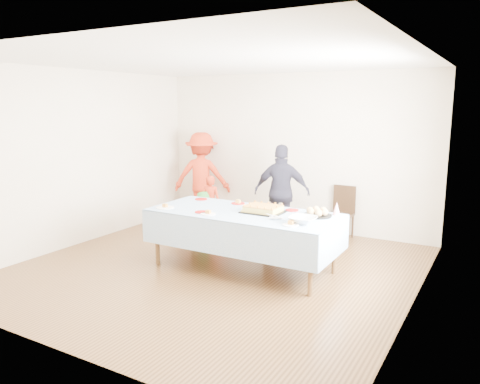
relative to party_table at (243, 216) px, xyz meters
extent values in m
plane|color=#412812|center=(-0.31, -0.18, -0.72)|extent=(5.00, 5.00, 0.00)
cube|color=beige|center=(-0.31, 2.32, 0.63)|extent=(5.00, 0.04, 2.70)
cube|color=beige|center=(-0.31, -2.68, 0.63)|extent=(5.00, 0.04, 2.70)
cube|color=beige|center=(-2.81, -0.18, 0.63)|extent=(0.04, 5.00, 2.70)
cube|color=beige|center=(2.19, -0.18, 0.63)|extent=(0.04, 5.00, 2.70)
cube|color=white|center=(-0.31, -0.18, 1.98)|extent=(5.00, 5.00, 0.04)
cube|color=#472B16|center=(2.16, 0.02, 0.78)|extent=(0.03, 1.75, 1.35)
cylinder|color=brown|center=(-1.12, -0.42, -0.36)|extent=(0.06, 0.06, 0.73)
cylinder|color=brown|center=(1.12, -0.42, -0.36)|extent=(0.06, 0.06, 0.73)
cylinder|color=brown|center=(-1.12, 0.42, -0.36)|extent=(0.06, 0.06, 0.73)
cylinder|color=brown|center=(1.12, 0.42, -0.36)|extent=(0.06, 0.06, 0.73)
cube|color=brown|center=(0.00, 0.00, 0.03)|extent=(2.40, 1.00, 0.04)
cube|color=white|center=(0.00, 0.00, 0.05)|extent=(2.50, 1.10, 0.01)
cube|color=black|center=(0.25, 0.09, 0.06)|extent=(0.52, 0.40, 0.01)
cube|color=#DDB454|center=(0.25, 0.09, 0.10)|extent=(0.44, 0.33, 0.06)
cube|color=#AA6227|center=(0.25, 0.09, 0.14)|extent=(0.44, 0.33, 0.01)
cylinder|color=black|center=(0.93, 0.25, 0.06)|extent=(0.37, 0.37, 0.02)
sphere|color=#E2B46E|center=(1.03, 0.25, 0.12)|extent=(0.09, 0.09, 0.09)
sphere|color=#E2B46E|center=(0.98, 0.33, 0.12)|extent=(0.09, 0.09, 0.09)
sphere|color=#E2B46E|center=(0.88, 0.33, 0.12)|extent=(0.09, 0.09, 0.09)
sphere|color=#E2B46E|center=(0.83, 0.25, 0.12)|extent=(0.09, 0.09, 0.09)
sphere|color=#E2B46E|center=(0.88, 0.16, 0.12)|extent=(0.09, 0.09, 0.09)
sphere|color=#E2B46E|center=(0.98, 0.16, 0.12)|extent=(0.09, 0.09, 0.09)
sphere|color=#E2B46E|center=(0.93, 0.25, 0.12)|extent=(0.09, 0.09, 0.09)
imported|color=silver|center=(0.91, -0.17, 0.10)|extent=(0.33, 0.33, 0.08)
cone|color=white|center=(1.12, 0.43, 0.14)|extent=(0.10, 0.10, 0.17)
cylinder|color=red|center=(-0.94, 0.39, 0.06)|extent=(0.18, 0.18, 0.01)
cylinder|color=red|center=(-0.31, 0.40, 0.06)|extent=(0.19, 0.19, 0.01)
cylinder|color=red|center=(-0.02, 0.39, 0.06)|extent=(0.18, 0.18, 0.01)
cylinder|color=red|center=(0.53, 0.38, 0.06)|extent=(0.18, 0.18, 0.01)
cylinder|color=red|center=(-0.46, -0.31, 0.06)|extent=(0.17, 0.17, 0.01)
cylinder|color=white|center=(-1.04, -0.33, 0.06)|extent=(0.25, 0.25, 0.01)
cylinder|color=white|center=(-0.32, -0.35, 0.06)|extent=(0.20, 0.20, 0.01)
cylinder|color=white|center=(0.83, -0.33, 0.06)|extent=(0.20, 0.20, 0.01)
cylinder|color=black|center=(0.52, 1.86, -0.53)|extent=(0.03, 0.03, 0.38)
cylinder|color=black|center=(0.84, 1.86, -0.53)|extent=(0.03, 0.03, 0.38)
cylinder|color=black|center=(0.52, 2.18, -0.53)|extent=(0.03, 0.03, 0.38)
cylinder|color=black|center=(0.84, 2.18, -0.53)|extent=(0.03, 0.03, 0.38)
cube|color=black|center=(0.68, 2.02, -0.33)|extent=(0.38, 0.38, 0.04)
cube|color=black|center=(0.68, 2.19, -0.09)|extent=(0.37, 0.04, 0.44)
imported|color=#B42E16|center=(-1.49, 1.47, -0.25)|extent=(0.40, 0.32, 0.96)
imported|color=#287828|center=(-1.18, 0.79, -0.32)|extent=(0.46, 0.38, 0.81)
imported|color=#AB654F|center=(0.04, 0.72, -0.34)|extent=(0.45, 0.40, 0.78)
imported|color=red|center=(-2.05, 2.02, 0.10)|extent=(1.22, 0.97, 1.66)
imported|color=#2D2C3D|center=(-0.17, 1.57, 0.05)|extent=(0.97, 0.61, 1.54)
camera|label=1|loc=(2.95, -5.21, 1.44)|focal=35.00mm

